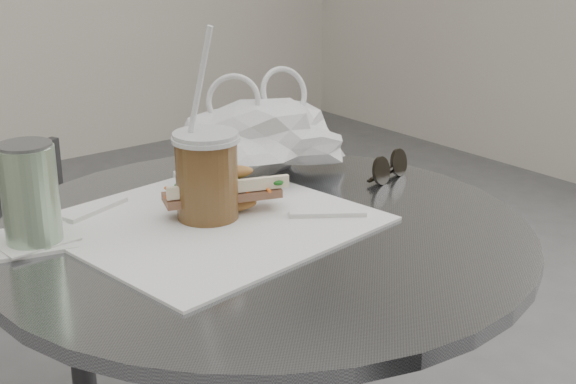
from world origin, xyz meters
TOP-DOWN VIEW (x-y plane):
  - chair_far at (-0.01, 0.94)m, footprint 0.37×0.39m
  - sandwich_paper at (-0.05, 0.26)m, footprint 0.45×0.43m
  - banh_mi at (-0.02, 0.27)m, footprint 0.22×0.14m
  - iced_coffee at (-0.04, 0.27)m, footprint 0.10×0.10m
  - sunglasses at (0.29, 0.24)m, footprint 0.10×0.05m
  - plastic_bag at (0.15, 0.38)m, footprint 0.31×0.28m
  - napkin_stack at (-0.28, 0.35)m, footprint 0.13×0.13m
  - drink_can at (-0.27, 0.33)m, footprint 0.07×0.07m

SIDE VIEW (x-z plane):
  - chair_far at x=-0.01m, z-range -0.03..0.63m
  - sandwich_paper at x=-0.05m, z-range 0.74..0.74m
  - napkin_stack at x=-0.28m, z-range 0.74..0.75m
  - sunglasses at x=0.29m, z-range 0.73..0.78m
  - banh_mi at x=-0.02m, z-range 0.74..0.81m
  - plastic_bag at x=0.15m, z-range 0.74..0.87m
  - iced_coffee at x=-0.04m, z-range 0.67..0.95m
  - drink_can at x=-0.27m, z-range 0.74..0.88m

